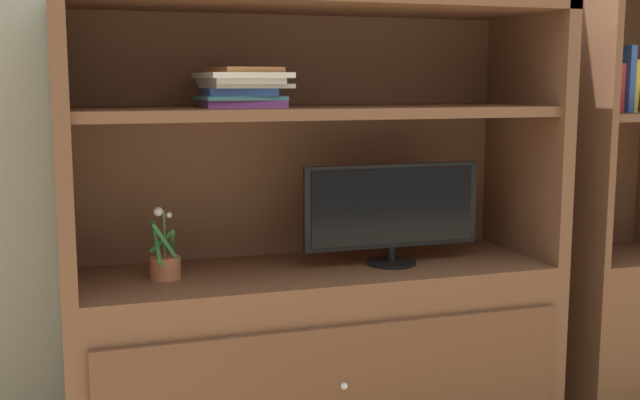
# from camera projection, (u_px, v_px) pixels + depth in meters

# --- Properties ---
(painted_rear_wall) EXTENTS (6.00, 0.10, 2.80)m
(painted_rear_wall) POSITION_uv_depth(u_px,v_px,m) (288.00, 59.00, 3.06)
(painted_rear_wall) COLOR gray
(painted_rear_wall) RESTS_ON ground_plane
(media_console) EXTENTS (1.73, 0.60, 1.59)m
(media_console) POSITION_uv_depth(u_px,v_px,m) (315.00, 310.00, 2.87)
(media_console) COLOR brown
(media_console) RESTS_ON ground_plane
(tv_monitor) EXTENTS (0.66, 0.18, 0.37)m
(tv_monitor) POSITION_uv_depth(u_px,v_px,m) (392.00, 210.00, 2.86)
(tv_monitor) COLOR black
(tv_monitor) RESTS_ON media_console
(potted_plant) EXTENTS (0.10, 0.13, 0.24)m
(potted_plant) POSITION_uv_depth(u_px,v_px,m) (165.00, 264.00, 2.67)
(potted_plant) COLOR #B26642
(potted_plant) RESTS_ON media_console
(magazine_stack) EXTENTS (0.30, 0.35, 0.13)m
(magazine_stack) POSITION_uv_depth(u_px,v_px,m) (241.00, 87.00, 2.66)
(magazine_stack) COLOR purple
(magazine_stack) RESTS_ON media_console
(bookshelf_tall) EXTENTS (0.50, 0.45, 1.86)m
(bookshelf_tall) POSITION_uv_depth(u_px,v_px,m) (620.00, 259.00, 3.26)
(bookshelf_tall) COLOR brown
(bookshelf_tall) RESTS_ON ground_plane
(upright_book_row) EXTENTS (0.18, 0.17, 0.26)m
(upright_book_row) POSITION_uv_depth(u_px,v_px,m) (610.00, 85.00, 3.12)
(upright_book_row) COLOR #A56638
(upright_book_row) RESTS_ON bookshelf_tall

